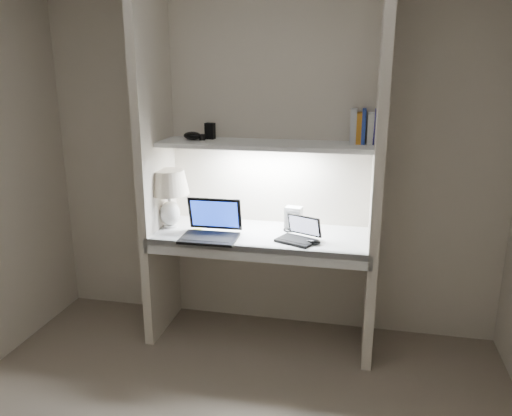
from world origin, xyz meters
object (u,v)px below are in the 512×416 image
(table_lamp, at_px, (169,189))
(laptop_netbook, at_px, (299,235))
(speaker, at_px, (294,218))
(laptop_main, at_px, (211,229))
(book_row, at_px, (366,127))

(table_lamp, bearing_deg, laptop_netbook, -5.61)
(table_lamp, distance_m, speaker, 0.87)
(table_lamp, relative_size, speaker, 2.58)
(laptop_main, bearing_deg, laptop_netbook, 3.15)
(table_lamp, height_order, laptop_netbook, table_lamp)
(table_lamp, bearing_deg, speaker, 9.59)
(laptop_netbook, bearing_deg, speaker, 129.81)
(speaker, bearing_deg, book_row, 16.13)
(table_lamp, bearing_deg, laptop_main, -22.09)
(book_row, bearing_deg, table_lamp, -171.38)
(laptop_netbook, distance_m, speaker, 0.24)
(laptop_main, xyz_separation_m, laptop_netbook, (0.57, 0.05, -0.02))
(laptop_netbook, bearing_deg, laptop_main, -152.08)
(table_lamp, height_order, speaker, table_lamp)
(laptop_netbook, height_order, speaker, speaker)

